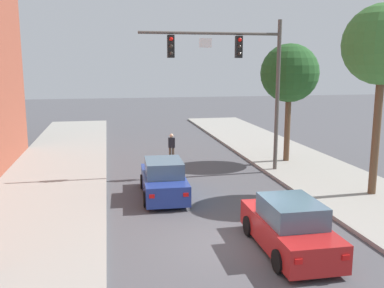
{
  "coord_description": "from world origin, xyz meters",
  "views": [
    {
      "loc": [
        -3.81,
        -12.06,
        5.5
      ],
      "look_at": [
        -0.18,
        6.42,
        2.0
      ],
      "focal_mm": 40.22,
      "sensor_mm": 36.0,
      "label": 1
    }
  ],
  "objects_px": {
    "traffic_signal_mast": "(240,67)",
    "pedestrian_crossing_road": "(172,146)",
    "street_tree_second": "(290,74)",
    "car_lead_blue": "(164,180)",
    "car_following_red": "(289,227)",
    "street_tree_nearest": "(383,46)"
  },
  "relations": [
    {
      "from": "car_lead_blue",
      "to": "street_tree_second",
      "type": "xyz_separation_m",
      "value": [
        7.6,
        4.91,
        4.28
      ]
    },
    {
      "from": "car_following_red",
      "to": "street_tree_second",
      "type": "xyz_separation_m",
      "value": [
        4.63,
        10.94,
        4.28
      ]
    },
    {
      "from": "car_lead_blue",
      "to": "car_following_red",
      "type": "relative_size",
      "value": 1.01
    },
    {
      "from": "car_lead_blue",
      "to": "car_following_red",
      "type": "height_order",
      "value": "same"
    },
    {
      "from": "car_lead_blue",
      "to": "pedestrian_crossing_road",
      "type": "distance_m",
      "value": 6.51
    },
    {
      "from": "car_following_red",
      "to": "street_tree_second",
      "type": "height_order",
      "value": "street_tree_second"
    },
    {
      "from": "car_lead_blue",
      "to": "pedestrian_crossing_road",
      "type": "height_order",
      "value": "pedestrian_crossing_road"
    },
    {
      "from": "car_lead_blue",
      "to": "street_tree_second",
      "type": "height_order",
      "value": "street_tree_second"
    },
    {
      "from": "car_following_red",
      "to": "pedestrian_crossing_road",
      "type": "relative_size",
      "value": 2.59
    },
    {
      "from": "pedestrian_crossing_road",
      "to": "street_tree_second",
      "type": "relative_size",
      "value": 0.25
    },
    {
      "from": "car_lead_blue",
      "to": "street_tree_second",
      "type": "distance_m",
      "value": 10.01
    },
    {
      "from": "car_following_red",
      "to": "pedestrian_crossing_road",
      "type": "height_order",
      "value": "pedestrian_crossing_road"
    },
    {
      "from": "car_lead_blue",
      "to": "car_following_red",
      "type": "bearing_deg",
      "value": -63.73
    },
    {
      "from": "street_tree_second",
      "to": "street_tree_nearest",
      "type": "bearing_deg",
      "value": -81.52
    },
    {
      "from": "traffic_signal_mast",
      "to": "street_tree_second",
      "type": "relative_size",
      "value": 1.16
    },
    {
      "from": "car_lead_blue",
      "to": "car_following_red",
      "type": "xyz_separation_m",
      "value": [
        2.98,
        -6.03,
        0.0
      ]
    },
    {
      "from": "street_tree_nearest",
      "to": "street_tree_second",
      "type": "xyz_separation_m",
      "value": [
        -0.99,
        6.63,
        -1.22
      ]
    },
    {
      "from": "traffic_signal_mast",
      "to": "pedestrian_crossing_road",
      "type": "bearing_deg",
      "value": 131.93
    },
    {
      "from": "pedestrian_crossing_road",
      "to": "street_tree_nearest",
      "type": "bearing_deg",
      "value": -47.94
    },
    {
      "from": "pedestrian_crossing_road",
      "to": "street_tree_second",
      "type": "height_order",
      "value": "street_tree_second"
    },
    {
      "from": "pedestrian_crossing_road",
      "to": "street_tree_nearest",
      "type": "relative_size",
      "value": 0.21
    },
    {
      "from": "pedestrian_crossing_road",
      "to": "street_tree_nearest",
      "type": "height_order",
      "value": "street_tree_nearest"
    }
  ]
}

